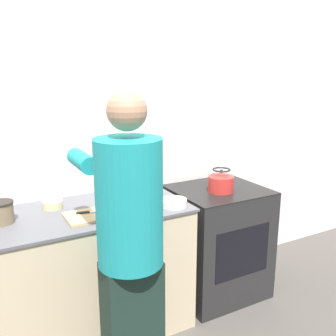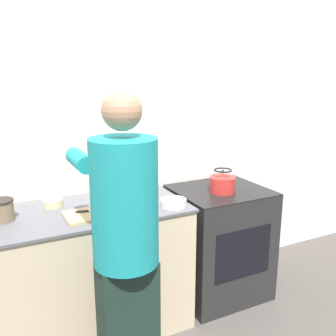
{
  "view_description": "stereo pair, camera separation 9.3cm",
  "coord_description": "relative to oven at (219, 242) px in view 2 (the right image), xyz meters",
  "views": [
    {
      "loc": [
        -1.06,
        -2.03,
        1.84
      ],
      "look_at": [
        0.19,
        0.24,
        1.18
      ],
      "focal_mm": 40.0,
      "sensor_mm": 36.0,
      "label": 1
    },
    {
      "loc": [
        -0.98,
        -2.07,
        1.84
      ],
      "look_at": [
        0.19,
        0.24,
        1.18
      ],
      "focal_mm": 40.0,
      "sensor_mm": 36.0,
      "label": 2
    }
  ],
  "objects": [
    {
      "name": "wall_back",
      "position": [
        -0.71,
        0.42,
        0.84
      ],
      "size": [
        8.0,
        0.05,
        2.6
      ],
      "color": "white",
      "rests_on": "ground_plane"
    },
    {
      "name": "counter",
      "position": [
        -1.1,
        0.02,
        0.0
      ],
      "size": [
        1.38,
        0.71,
        0.93
      ],
      "color": "#C6B28E",
      "rests_on": "ground_plane"
    },
    {
      "name": "oven",
      "position": [
        0.0,
        0.0,
        0.0
      ],
      "size": [
        0.73,
        0.65,
        0.93
      ],
      "color": "black",
      "rests_on": "ground_plane"
    },
    {
      "name": "person",
      "position": [
        -1.05,
        -0.61,
        0.49
      ],
      "size": [
        0.41,
        0.64,
        1.76
      ],
      "color": "#192B24",
      "rests_on": "ground_plane"
    },
    {
      "name": "cutting_board",
      "position": [
        -1.11,
        -0.12,
        0.48
      ],
      "size": [
        0.33,
        0.25,
        0.02
      ],
      "color": "tan",
      "rests_on": "counter"
    },
    {
      "name": "knife",
      "position": [
        -1.09,
        -0.08,
        0.49
      ],
      "size": [
        0.23,
        0.08,
        0.01
      ],
      "rotation": [
        0.0,
        0.0,
        -0.21
      ],
      "color": "silver",
      "rests_on": "cutting_board"
    },
    {
      "name": "kettle",
      "position": [
        -0.03,
        -0.06,
        0.54
      ],
      "size": [
        0.2,
        0.2,
        0.19
      ],
      "color": "red",
      "rests_on": "oven"
    },
    {
      "name": "bowl_prep",
      "position": [
        -0.54,
        -0.2,
        0.5
      ],
      "size": [
        0.18,
        0.18,
        0.05
      ],
      "color": "silver",
      "rests_on": "counter"
    },
    {
      "name": "bowl_mixing",
      "position": [
        -1.29,
        0.17,
        0.5
      ],
      "size": [
        0.14,
        0.14,
        0.05
      ],
      "color": "#C6B789",
      "rests_on": "counter"
    },
    {
      "name": "canister_jar",
      "position": [
        -1.63,
        0.05,
        0.54
      ],
      "size": [
        0.15,
        0.15,
        0.14
      ],
      "color": "#756047",
      "rests_on": "counter"
    }
  ]
}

